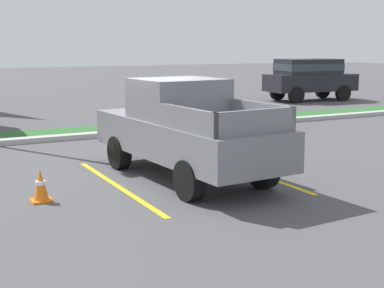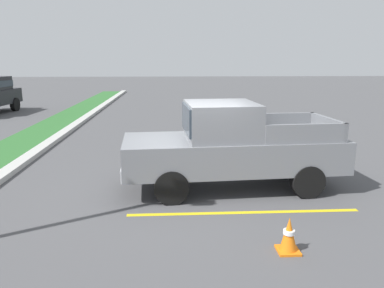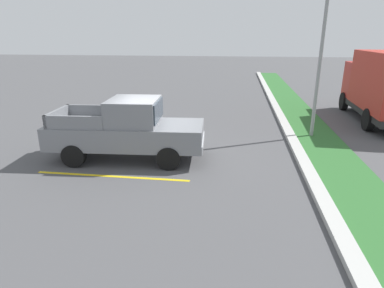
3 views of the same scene
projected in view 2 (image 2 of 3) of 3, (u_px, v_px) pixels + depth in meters
name	position (u px, v px, depth m)	size (l,w,h in m)	color
ground_plane	(193.00, 192.00, 8.84)	(120.00, 120.00, 0.00)	#4C4C4F
parking_line_near	(244.00, 212.00, 7.66)	(0.12, 4.80, 0.01)	yellow
parking_line_far	(223.00, 169.00, 10.68)	(0.12, 4.80, 0.01)	yellow
pickup_truck_main	(231.00, 146.00, 8.93)	(2.25, 5.34, 2.10)	black
traffic_cone	(289.00, 235.00, 6.05)	(0.36, 0.36, 0.60)	orange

